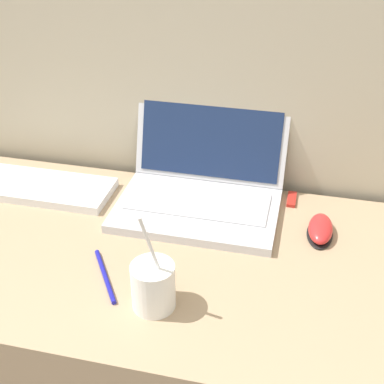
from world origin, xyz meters
TOP-DOWN VIEW (x-y plane):
  - desk at (0.00, 0.29)m, footprint 1.44×0.58m
  - laptop at (0.02, 0.50)m, footprint 0.36×0.31m
  - drink_cup at (0.01, 0.14)m, footprint 0.08×0.08m
  - computer_mouse at (0.29, 0.42)m, footprint 0.05×0.11m
  - external_keyboard at (-0.39, 0.45)m, footprint 0.39×0.14m
  - usb_stick at (0.22, 0.54)m, footprint 0.02×0.06m
  - pen at (-0.10, 0.19)m, footprint 0.09×0.14m

SIDE VIEW (x-z plane):
  - desk at x=0.00m, z-range 0.00..0.72m
  - usb_stick at x=0.22m, z-range 0.72..0.73m
  - pen at x=-0.10m, z-range 0.72..0.73m
  - external_keyboard at x=-0.39m, z-range 0.72..0.74m
  - computer_mouse at x=0.29m, z-range 0.72..0.75m
  - drink_cup at x=0.01m, z-range 0.66..0.87m
  - laptop at x=0.02m, z-range 0.65..0.89m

